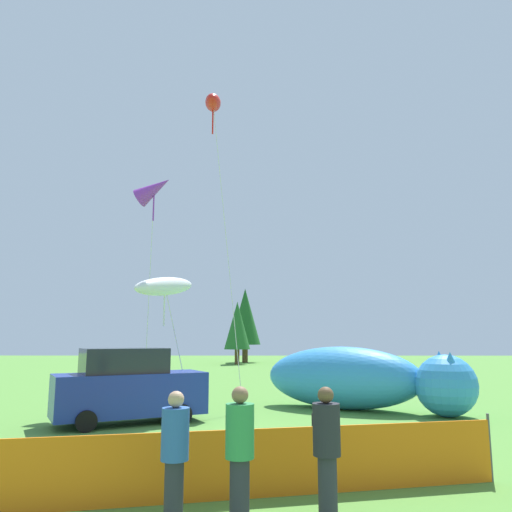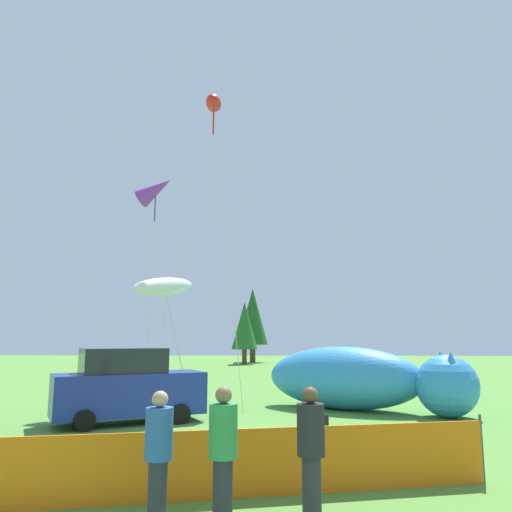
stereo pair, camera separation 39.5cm
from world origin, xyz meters
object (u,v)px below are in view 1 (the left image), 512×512
Objects in this scene: parked_car at (129,387)px; kite_white_ghost at (165,287)px; spectator_in_white_shirt at (240,448)px; folding_chair at (323,435)px; spectator_in_blue_shirt at (327,446)px; kite_purple_delta at (154,190)px; spectator_in_red_shirt at (175,451)px; kite_red_lizard at (213,104)px; inflatable_cat at (361,381)px.

kite_white_ghost reaches higher than parked_car.
parked_car reaches higher than spectator_in_white_shirt.
spectator_in_blue_shirt reaches higher than folding_chair.
folding_chair is 3.20m from spectator_in_blue_shirt.
kite_purple_delta is (-5.50, 8.59, 7.81)m from folding_chair.
spectator_in_white_shirt is 1.01× the size of spectator_in_blue_shirt.
spectator_in_red_shirt is 14.38m from kite_purple_delta.
spectator_in_red_shirt is at bearing -75.77° from kite_purple_delta.
parked_car is 0.51× the size of kite_purple_delta.
kite_red_lizard is (-0.64, 11.18, 10.65)m from spectator_in_red_shirt.
inflatable_cat is at bearing -8.16° from kite_purple_delta.
parked_car is at bearing 114.27° from spectator_in_white_shirt.
kite_red_lizard is (-5.39, 0.33, 10.61)m from inflatable_cat.
kite_purple_delta is 5.18m from kite_white_ghost.
spectator_in_white_shirt is 1.04× the size of spectator_in_red_shirt.
folding_chair is 0.52× the size of spectator_in_blue_shirt.
kite_red_lizard is at bearing -18.08° from kite_purple_delta.
spectator_in_white_shirt reaches higher than spectator_in_blue_shirt.
parked_car is 8.27m from kite_purple_delta.
folding_chair is 0.20× the size of kite_white_ghost.
inflatable_cat is at bearing -178.48° from folding_chair.
kite_red_lizard reaches higher than folding_chair.
kite_purple_delta is 1.92× the size of kite_white_ghost.
spectator_in_red_shirt is (2.74, -8.07, -0.10)m from parked_car.
spectator_in_white_shirt is at bearing -71.80° from kite_purple_delta.
spectator_in_blue_shirt is 10.30m from kite_white_ghost.
folding_chair is at bearing -69.87° from parked_car.
spectator_in_red_shirt is at bearing -86.72° from kite_red_lizard.
parked_car is 0.98× the size of kite_white_ghost.
kite_red_lizard is at bearing 93.28° from spectator_in_red_shirt.
kite_red_lizard is (-2.78, 10.97, 10.63)m from spectator_in_blue_shirt.
spectator_in_blue_shirt is (-2.61, -10.63, -0.02)m from inflatable_cat.
kite_red_lizard reaches higher than kite_white_ghost.
spectator_in_red_shirt is 9.85m from kite_white_ghost.
folding_chair is 0.13× the size of inflatable_cat.
kite_red_lizard is at bearing 97.86° from spectator_in_white_shirt.
parked_car is 4.90× the size of folding_chair.
spectator_in_white_shirt is 1.25m from spectator_in_blue_shirt.
spectator_in_blue_shirt is 0.15× the size of kite_red_lizard.
inflatable_cat is 4.01× the size of spectator_in_red_shirt.
spectator_in_white_shirt is 0.90m from spectator_in_red_shirt.
folding_chair is at bearing 65.22° from spectator_in_white_shirt.
spectator_in_blue_shirt is at bearing 12.60° from folding_chair.
inflatable_cat is (7.49, 2.77, -0.05)m from parked_car.
kite_purple_delta is at bearing 161.92° from kite_red_lizard.
kite_purple_delta is at bearing -158.23° from inflatable_cat.
parked_car is at bearing -124.15° from kite_red_lizard.
folding_chair is 13.90m from kite_red_lizard.
kite_purple_delta is at bearing 110.97° from kite_white_ghost.
spectator_in_blue_shirt is 0.38× the size of kite_white_ghost.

